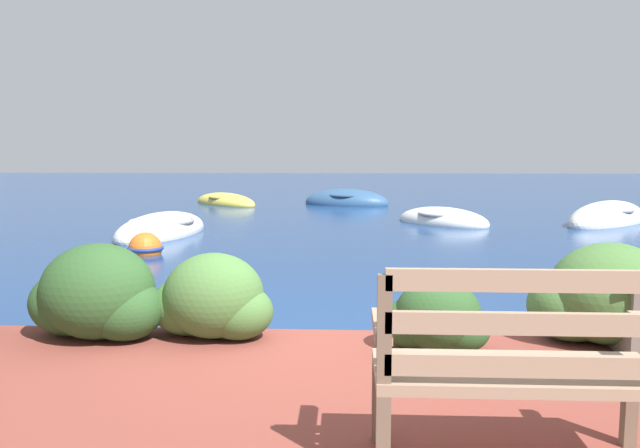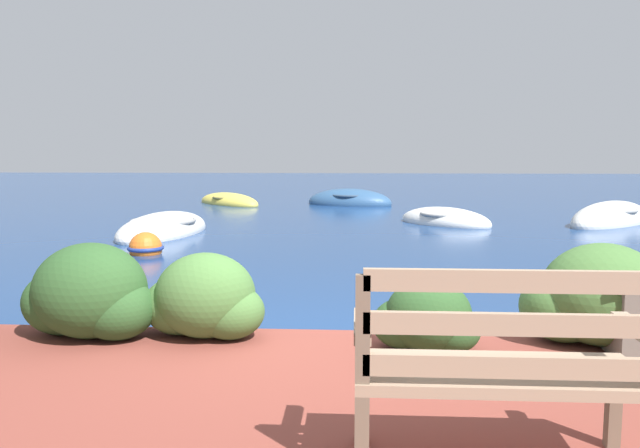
{
  "view_description": "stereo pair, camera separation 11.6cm",
  "coord_description": "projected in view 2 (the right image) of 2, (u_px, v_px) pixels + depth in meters",
  "views": [
    {
      "loc": [
        0.16,
        -4.74,
        1.61
      ],
      "look_at": [
        -0.31,
        5.26,
        0.43
      ],
      "focal_mm": 35.0,
      "sensor_mm": 36.0,
      "label": 1
    },
    {
      "loc": [
        0.28,
        -4.73,
        1.61
      ],
      "look_at": [
        -0.31,
        5.26,
        0.43
      ],
      "focal_mm": 35.0,
      "sensor_mm": 36.0,
      "label": 2
    }
  ],
  "objects": [
    {
      "name": "rowboat_far",
      "position": [
        611.0,
        221.0,
        13.76
      ],
      "size": [
        2.93,
        2.9,
        0.89
      ],
      "rotation": [
        0.0,
        0.0,
        0.78
      ],
      "color": "silver",
      "rests_on": "ground_plane"
    },
    {
      "name": "ground_plane",
      "position": [
        320.0,
        357.0,
        4.9
      ],
      "size": [
        80.0,
        80.0,
        0.0
      ],
      "color": "navy"
    },
    {
      "name": "rowboat_mid",
      "position": [
        445.0,
        221.0,
        13.76
      ],
      "size": [
        2.4,
        2.42,
        0.65
      ],
      "rotation": [
        0.0,
        0.0,
        5.48
      ],
      "color": "silver",
      "rests_on": "ground_plane"
    },
    {
      "name": "park_bench",
      "position": [
        501.0,
        365.0,
        2.66
      ],
      "size": [
        1.25,
        0.48,
        0.93
      ],
      "rotation": [
        0.0,
        0.0,
        0.06
      ],
      "color": "brown",
      "rests_on": "patio_terrace"
    },
    {
      "name": "mooring_buoy",
      "position": [
        146.0,
        248.0,
        9.77
      ],
      "size": [
        0.57,
        0.57,
        0.51
      ],
      "color": "orange",
      "rests_on": "ground_plane"
    },
    {
      "name": "hedge_clump_right",
      "position": [
        427.0,
        320.0,
        4.34
      ],
      "size": [
        0.75,
        0.54,
        0.51
      ],
      "color": "#284C23",
      "rests_on": "patio_terrace"
    },
    {
      "name": "hedge_clump_centre",
      "position": [
        204.0,
        301.0,
        4.66
      ],
      "size": [
        0.94,
        0.67,
        0.64
      ],
      "color": "#426B33",
      "rests_on": "patio_terrace"
    },
    {
      "name": "rowboat_outer",
      "position": [
        350.0,
        202.0,
        18.58
      ],
      "size": [
        2.78,
        1.84,
        0.85
      ],
      "rotation": [
        0.0,
        0.0,
        2.86
      ],
      "color": "#2D517A",
      "rests_on": "ground_plane"
    },
    {
      "name": "hedge_clump_far_right",
      "position": [
        600.0,
        301.0,
        4.47
      ],
      "size": [
        1.09,
        0.78,
        0.74
      ],
      "color": "#426B33",
      "rests_on": "patio_terrace"
    },
    {
      "name": "rowboat_nearest",
      "position": [
        164.0,
        231.0,
        12.06
      ],
      "size": [
        1.65,
        3.12,
        0.74
      ],
      "rotation": [
        0.0,
        0.0,
        4.57
      ],
      "color": "silver",
      "rests_on": "ground_plane"
    },
    {
      "name": "rowboat_distant",
      "position": [
        229.0,
        203.0,
        18.8
      ],
      "size": [
        2.61,
        2.62,
        0.61
      ],
      "rotation": [
        0.0,
        0.0,
        2.35
      ],
      "color": "#DBC64C",
      "rests_on": "ground_plane"
    },
    {
      "name": "hedge_clump_left",
      "position": [
        89.0,
        296.0,
        4.65
      ],
      "size": [
        1.05,
        0.76,
        0.71
      ],
      "color": "#284C23",
      "rests_on": "patio_terrace"
    }
  ]
}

